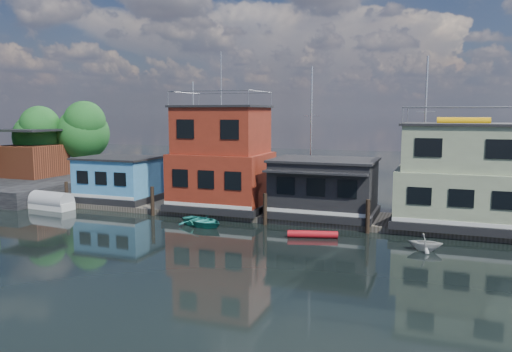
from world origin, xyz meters
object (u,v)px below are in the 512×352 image
at_px(houseboat_green, 460,177).
at_px(houseboat_red, 222,160).
at_px(dinghy_white, 425,242).
at_px(houseboat_dark, 324,187).
at_px(red_kayak, 313,234).
at_px(houseboat_blue, 118,179).
at_px(dinghy_teal, 203,221).
at_px(tarp_runabout, 51,202).

bearing_deg(houseboat_green, houseboat_red, -180.00).
bearing_deg(dinghy_white, houseboat_dark, 48.88).
bearing_deg(red_kayak, houseboat_dark, 80.45).
bearing_deg(houseboat_green, dinghy_white, -107.84).
bearing_deg(red_kayak, houseboat_red, 133.57).
relative_size(houseboat_red, red_kayak, 3.82).
xyz_separation_m(houseboat_blue, dinghy_teal, (10.14, -4.70, -1.86)).
bearing_deg(houseboat_blue, dinghy_teal, -24.90).
distance_m(dinghy_teal, tarp_runabout, 14.19).
xyz_separation_m(dinghy_white, tarp_runabout, (-28.62, 2.37, 0.07)).
xyz_separation_m(houseboat_green, tarp_runabout, (-30.50, -3.46, -2.98)).
bearing_deg(houseboat_blue, tarp_runabout, -139.17).
relative_size(dinghy_white, tarp_runabout, 0.48).
relative_size(houseboat_green, dinghy_teal, 2.50).
xyz_separation_m(houseboat_blue, houseboat_dark, (17.50, -0.02, 0.21)).
height_order(houseboat_red, dinghy_teal, houseboat_red).
distance_m(houseboat_green, tarp_runabout, 30.84).
bearing_deg(red_kayak, houseboat_green, 16.65).
distance_m(houseboat_dark, red_kayak, 5.66).
bearing_deg(red_kayak, dinghy_teal, 161.43).
bearing_deg(houseboat_blue, houseboat_dark, -0.06).
relative_size(houseboat_green, tarp_runabout, 2.16).
bearing_deg(dinghy_white, houseboat_green, -19.75).
distance_m(houseboat_dark, tarp_runabout, 21.85).
bearing_deg(houseboat_green, dinghy_teal, -163.96).
distance_m(houseboat_red, red_kayak, 10.68).
distance_m(red_kayak, dinghy_teal, 7.86).
xyz_separation_m(houseboat_green, dinghy_white, (-1.88, -5.83, -3.05)).
xyz_separation_m(houseboat_red, dinghy_teal, (0.64, -4.70, -3.76)).
height_order(red_kayak, dinghy_white, dinghy_white).
bearing_deg(houseboat_dark, tarp_runabout, -170.92).
bearing_deg(houseboat_dark, dinghy_white, -39.20).
xyz_separation_m(houseboat_red, houseboat_green, (17.00, 0.00, -0.55)).
xyz_separation_m(houseboat_blue, houseboat_green, (26.50, 0.00, 1.34)).
xyz_separation_m(houseboat_red, red_kayak, (8.48, -5.22, -3.88)).
relative_size(houseboat_red, dinghy_white, 6.31).
relative_size(houseboat_red, houseboat_green, 1.41).
bearing_deg(houseboat_red, houseboat_dark, -0.14).
xyz_separation_m(houseboat_dark, dinghy_white, (7.12, -5.81, -1.92)).
distance_m(houseboat_blue, dinghy_teal, 11.33).
bearing_deg(houseboat_dark, houseboat_green, 0.12).
bearing_deg(dinghy_white, tarp_runabout, 83.34).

